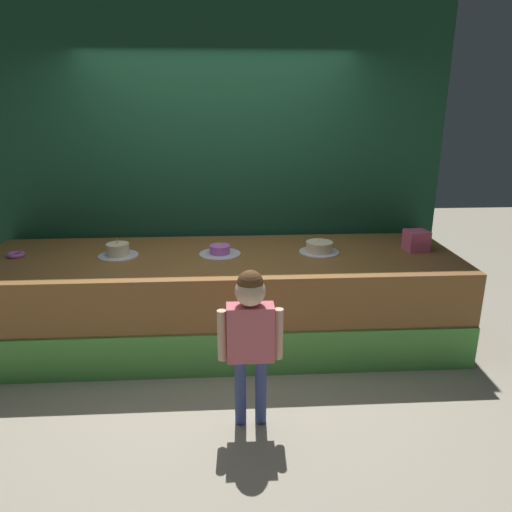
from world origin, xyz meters
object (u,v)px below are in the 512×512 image
object	(u,v)px
pink_box	(416,240)
cake_center	(220,251)
cake_right	(319,248)
donut	(16,255)
child_figure	(250,328)
cake_left	(118,251)

from	to	relation	value
pink_box	cake_center	world-z (taller)	pink_box
cake_right	donut	bearing A→B (deg)	179.19
pink_box	child_figure	bearing A→B (deg)	-140.80
pink_box	donut	xyz separation A→B (m)	(-3.44, 0.02, -0.07)
pink_box	cake_right	world-z (taller)	pink_box
pink_box	cake_right	bearing A→B (deg)	-178.98
child_figure	pink_box	size ratio (longest dim) A/B	5.77
pink_box	cake_center	distance (m)	1.72
child_figure	donut	distance (m)	2.30
pink_box	cake_center	size ratio (longest dim) A/B	0.53
cake_right	cake_left	bearing A→B (deg)	179.98
cake_center	cake_right	bearing A→B (deg)	0.40
child_figure	cake_left	bearing A→B (deg)	130.91
child_figure	donut	world-z (taller)	child_figure
child_figure	cake_left	world-z (taller)	child_figure
donut	cake_left	xyz separation A→B (m)	(0.86, -0.04, 0.03)
child_figure	cake_center	distance (m)	1.24
donut	child_figure	bearing A→B (deg)	-33.27
donut	cake_right	bearing A→B (deg)	-0.81
cake_right	pink_box	bearing A→B (deg)	1.02
cake_left	pink_box	bearing A→B (deg)	0.33
cake_center	cake_right	world-z (taller)	cake_right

